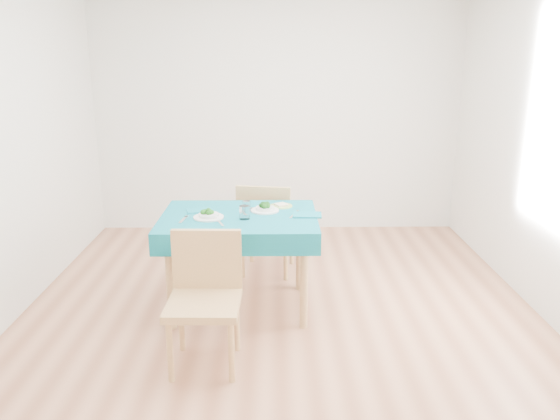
{
  "coord_description": "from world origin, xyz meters",
  "views": [
    {
      "loc": [
        -0.04,
        -3.78,
        1.93
      ],
      "look_at": [
        0.0,
        0.0,
        0.85
      ],
      "focal_mm": 35.0,
      "sensor_mm": 36.0,
      "label": 1
    }
  ],
  "objects_px": {
    "chair_near": "(203,284)",
    "bowl_far": "(265,207)",
    "chair_far": "(268,209)",
    "bowl_near": "(209,214)",
    "side_plate": "(281,206)",
    "table": "(240,262)"
  },
  "relations": [
    {
      "from": "chair_near",
      "to": "side_plate",
      "type": "height_order",
      "value": "chair_near"
    },
    {
      "from": "chair_near",
      "to": "bowl_near",
      "type": "bearing_deg",
      "value": 94.53
    },
    {
      "from": "chair_near",
      "to": "table",
      "type": "bearing_deg",
      "value": 79.32
    },
    {
      "from": "bowl_far",
      "to": "bowl_near",
      "type": "bearing_deg",
      "value": -156.7
    },
    {
      "from": "chair_far",
      "to": "bowl_near",
      "type": "height_order",
      "value": "chair_far"
    },
    {
      "from": "table",
      "to": "bowl_far",
      "type": "relative_size",
      "value": 5.32
    },
    {
      "from": "chair_near",
      "to": "side_plate",
      "type": "bearing_deg",
      "value": 66.59
    },
    {
      "from": "bowl_far",
      "to": "side_plate",
      "type": "distance_m",
      "value": 0.19
    },
    {
      "from": "table",
      "to": "chair_near",
      "type": "height_order",
      "value": "chair_near"
    },
    {
      "from": "bowl_near",
      "to": "bowl_far",
      "type": "xyz_separation_m",
      "value": [
        0.42,
        0.18,
        -0.0
      ]
    },
    {
      "from": "chair_far",
      "to": "bowl_far",
      "type": "distance_m",
      "value": 0.68
    },
    {
      "from": "chair_far",
      "to": "bowl_near",
      "type": "distance_m",
      "value": 0.96
    },
    {
      "from": "chair_near",
      "to": "bowl_far",
      "type": "bearing_deg",
      "value": 69.85
    },
    {
      "from": "chair_far",
      "to": "bowl_near",
      "type": "relative_size",
      "value": 5.19
    },
    {
      "from": "table",
      "to": "side_plate",
      "type": "height_order",
      "value": "side_plate"
    },
    {
      "from": "chair_far",
      "to": "bowl_near",
      "type": "bearing_deg",
      "value": 72.24
    },
    {
      "from": "chair_near",
      "to": "bowl_far",
      "type": "relative_size",
      "value": 5.15
    },
    {
      "from": "bowl_near",
      "to": "chair_near",
      "type": "bearing_deg",
      "value": -86.7
    },
    {
      "from": "table",
      "to": "bowl_near",
      "type": "height_order",
      "value": "bowl_near"
    },
    {
      "from": "side_plate",
      "to": "bowl_far",
      "type": "bearing_deg",
      "value": -132.63
    },
    {
      "from": "chair_near",
      "to": "side_plate",
      "type": "distance_m",
      "value": 1.21
    },
    {
      "from": "chair_near",
      "to": "bowl_far",
      "type": "xyz_separation_m",
      "value": [
        0.37,
        0.95,
        0.23
      ]
    }
  ]
}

